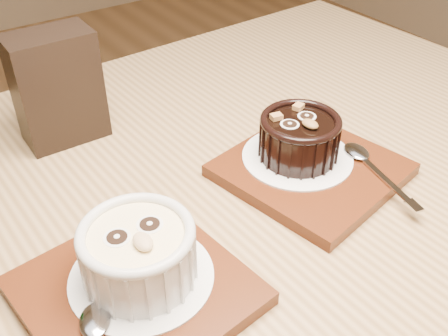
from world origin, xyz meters
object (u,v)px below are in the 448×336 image
object	(u,v)px
tray_right	(311,170)
ramekin_dark	(299,136)
table	(193,278)
ramekin_white	(138,251)
tray_left	(136,291)
condiment_stand	(57,88)

from	to	relation	value
tray_right	ramekin_dark	bearing A→B (deg)	101.77
table	ramekin_white	world-z (taller)	ramekin_white
ramekin_white	tray_right	size ratio (longest dim) A/B	0.56
tray_left	tray_right	bearing A→B (deg)	10.37
condiment_stand	tray_right	bearing A→B (deg)	-49.88
ramekin_white	ramekin_dark	xyz separation A→B (m)	(0.24, 0.06, -0.00)
tray_left	ramekin_white	bearing A→B (deg)	27.99
table	tray_right	world-z (taller)	tray_right
tray_right	ramekin_dark	world-z (taller)	ramekin_dark
table	condiment_stand	bearing A→B (deg)	101.52
table	ramekin_white	size ratio (longest dim) A/B	12.24
ramekin_white	tray_right	world-z (taller)	ramekin_white
table	ramekin_white	bearing A→B (deg)	-147.08
ramekin_white	condiment_stand	size ratio (longest dim) A/B	0.72
ramekin_dark	ramekin_white	bearing A→B (deg)	-170.05
tray_right	condiment_stand	world-z (taller)	condiment_stand
table	condiment_stand	xyz separation A→B (m)	(-0.05, 0.23, 0.16)
ramekin_white	condiment_stand	xyz separation A→B (m)	(0.04, 0.28, 0.02)
tray_right	ramekin_dark	distance (m)	0.04
table	tray_right	xyz separation A→B (m)	(0.16, -0.01, 0.10)
ramekin_dark	tray_right	bearing A→B (deg)	-82.76
ramekin_white	tray_left	bearing A→B (deg)	-149.38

